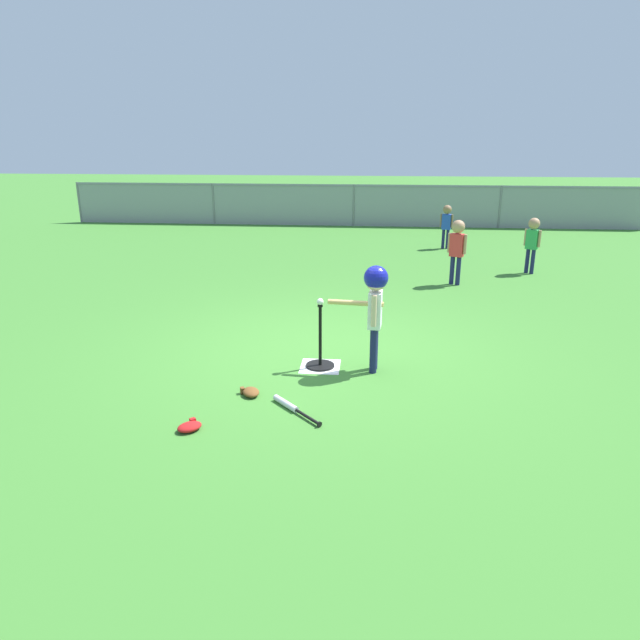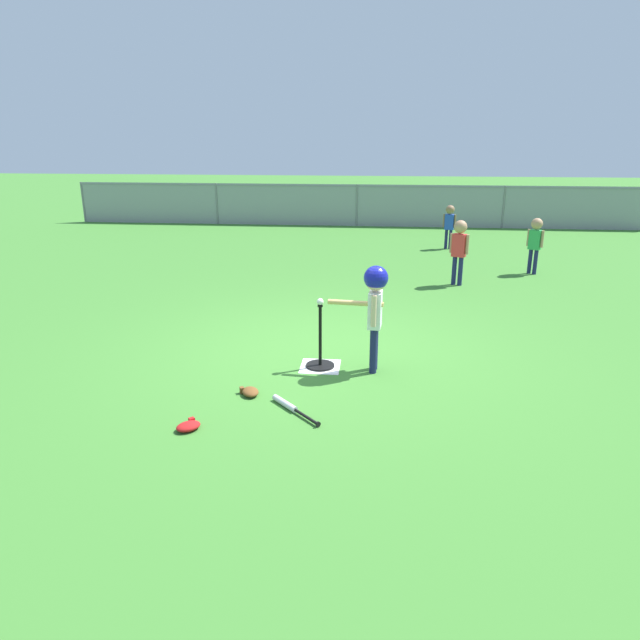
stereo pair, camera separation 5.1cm
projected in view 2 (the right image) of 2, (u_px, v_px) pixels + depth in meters
name	position (u px, v px, depth m)	size (l,w,h in m)	color
ground_plane	(324.00, 350.00, 6.95)	(60.00, 60.00, 0.00)	#3D7A2D
home_plate	(320.00, 366.00, 6.46)	(0.44, 0.44, 0.01)	white
batting_tee	(320.00, 357.00, 6.42)	(0.32, 0.32, 0.72)	black
baseball_on_tee	(320.00, 302.00, 6.22)	(0.07, 0.07, 0.07)	white
batter_child	(375.00, 297.00, 6.09)	(0.64, 0.34, 1.18)	#191E4C
fielder_deep_left	(459.00, 244.00, 9.72)	(0.30, 0.22, 1.11)	#191E4C
fielder_near_right	(449.00, 221.00, 12.86)	(0.28, 0.19, 0.97)	#191E4C
fielder_deep_center	(535.00, 238.00, 10.52)	(0.26, 0.22, 1.03)	#191E4C
spare_bat_silver	(289.00, 406.00, 5.46)	(0.53, 0.55, 0.06)	silver
glove_by_plate	(188.00, 426.00, 5.07)	(0.27, 0.27, 0.07)	#B21919
glove_near_bats	(250.00, 392.00, 5.75)	(0.24, 0.27, 0.07)	brown
outfield_fence	(357.00, 204.00, 16.06)	(16.06, 0.06, 1.15)	slate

